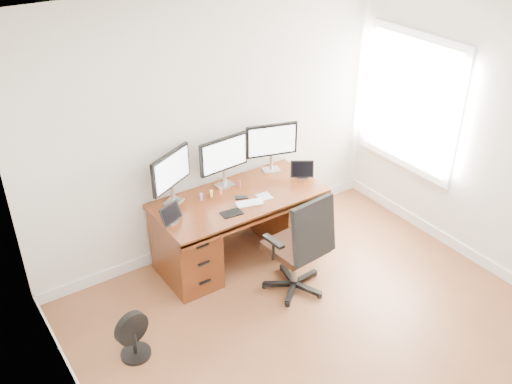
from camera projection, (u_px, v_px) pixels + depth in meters
ground at (358, 368)px, 4.70m from camera, size 4.50×4.50×0.00m
back_wall at (214, 125)px, 5.62m from camera, size 4.00×0.10×2.70m
desk at (238, 225)px, 5.80m from camera, size 1.70×0.80×0.75m
office_chair at (299, 261)px, 5.37m from camera, size 0.63×0.61×1.07m
floor_fan at (134, 336)px, 4.71m from camera, size 0.31×0.26×0.44m
monitor_left at (171, 172)px, 5.35m from camera, size 0.50×0.28×0.53m
monitor_center at (224, 156)px, 5.63m from camera, size 0.55×0.15×0.53m
monitor_right at (272, 142)px, 5.90m from camera, size 0.54×0.19×0.53m
tablet_left at (171, 215)px, 5.16m from camera, size 0.25×0.15×0.19m
tablet_right at (303, 171)px, 5.89m from camera, size 0.24×0.19×0.19m
keyboard at (250, 203)px, 5.48m from camera, size 0.28×0.18×0.01m
trackpad at (264, 197)px, 5.59m from camera, size 0.15×0.15×0.01m
drawing_tablet at (232, 213)px, 5.34m from camera, size 0.21×0.15×0.01m
phone at (241, 197)px, 5.58m from camera, size 0.14×0.11×0.01m
figurine_purple at (201, 196)px, 5.53m from camera, size 0.03×0.03×0.08m
figurine_yellow at (211, 193)px, 5.58m from camera, size 0.03×0.03×0.08m
figurine_orange at (220, 190)px, 5.63m from camera, size 0.03×0.03×0.08m
figurine_brown at (239, 184)px, 5.74m from camera, size 0.03×0.03×0.08m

